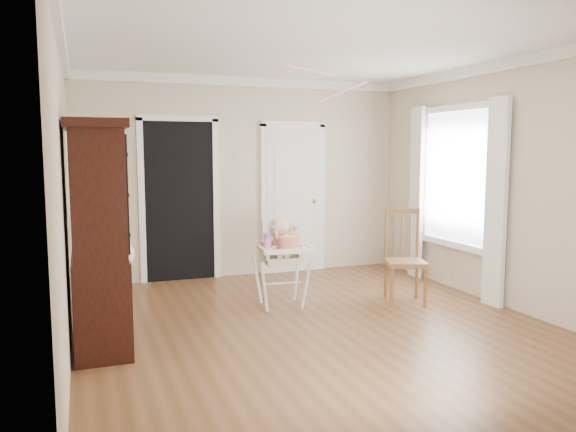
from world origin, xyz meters
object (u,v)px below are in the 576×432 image
object	(u,v)px
high_chair	(281,252)
sippy_cup	(267,240)
china_cabinet	(99,235)
cake	(289,243)
dining_chair	(405,259)

from	to	relation	value
high_chair	sippy_cup	size ratio (longest dim) A/B	5.09
high_chair	china_cabinet	size ratio (longest dim) A/B	0.50
high_chair	cake	distance (m)	0.29
high_chair	cake	xyz separation A→B (m)	(0.00, -0.25, 0.14)
china_cabinet	dining_chair	world-z (taller)	china_cabinet
china_cabinet	high_chair	bearing A→B (deg)	18.52
high_chair	dining_chair	xyz separation A→B (m)	(1.37, -0.32, -0.12)
cake	sippy_cup	bearing A→B (deg)	148.42
china_cabinet	sippy_cup	bearing A→B (deg)	16.86
high_chair	sippy_cup	xyz separation A→B (m)	(-0.20, -0.12, 0.16)
high_chair	cake	size ratio (longest dim) A/B	3.39
china_cabinet	dining_chair	size ratio (longest dim) A/B	1.86
high_chair	sippy_cup	world-z (taller)	high_chair
cake	dining_chair	xyz separation A→B (m)	(1.37, -0.07, -0.26)
china_cabinet	cake	bearing A→B (deg)	11.59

